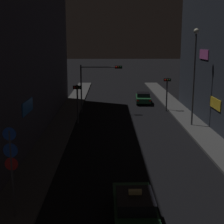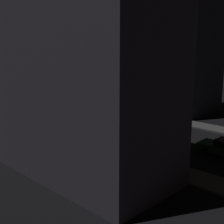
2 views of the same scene
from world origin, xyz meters
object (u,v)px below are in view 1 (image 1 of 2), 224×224
at_px(far_car, 143,98).
at_px(sign_pole_left, 11,164).
at_px(traffic_light_overhead, 97,78).
at_px(street_lamp_far_block, 195,64).
at_px(traffic_light_left_kerb, 77,96).
at_px(taxi, 135,208).
at_px(traffic_light_right_kerb, 167,87).

height_order(far_car, sign_pole_left, sign_pole_left).
bearing_deg(traffic_light_overhead, street_lamp_far_block, -34.09).
bearing_deg(traffic_light_left_kerb, sign_pole_left, -93.86).
distance_m(taxi, traffic_light_overhead, 23.19).
xyz_separation_m(traffic_light_left_kerb, street_lamp_far_block, (10.81, -1.48, 3.11)).
bearing_deg(traffic_light_right_kerb, street_lamp_far_block, -80.66).
xyz_separation_m(far_car, sign_pole_left, (-8.69, -28.26, 1.93)).
bearing_deg(street_lamp_far_block, traffic_light_overhead, 145.91).
bearing_deg(traffic_light_left_kerb, street_lamp_far_block, -7.78).
xyz_separation_m(traffic_light_overhead, traffic_light_left_kerb, (-1.74, -4.66, -1.19)).
distance_m(traffic_light_left_kerb, sign_pole_left, 17.85).
bearing_deg(traffic_light_left_kerb, traffic_light_right_kerb, 29.89).
distance_m(traffic_light_left_kerb, street_lamp_far_block, 11.35).
xyz_separation_m(far_car, traffic_light_overhead, (-5.75, -5.79, 3.16)).
xyz_separation_m(sign_pole_left, street_lamp_far_block, (12.01, 16.33, 3.15)).
relative_size(traffic_light_overhead, sign_pole_left, 1.30).
bearing_deg(far_car, street_lamp_far_block, -74.45).
bearing_deg(street_lamp_far_block, far_car, 105.55).
bearing_deg(traffic_light_overhead, sign_pole_left, -97.47).
distance_m(sign_pole_left, street_lamp_far_block, 20.52).
bearing_deg(street_lamp_far_block, taxi, -111.80).
bearing_deg(traffic_light_right_kerb, traffic_light_left_kerb, -150.11).
height_order(taxi, traffic_light_right_kerb, traffic_light_right_kerb).
height_order(far_car, traffic_light_right_kerb, traffic_light_right_kerb).
relative_size(taxi, sign_pole_left, 1.09).
height_order(traffic_light_overhead, sign_pole_left, traffic_light_overhead).
bearing_deg(traffic_light_left_kerb, taxi, -77.22).
relative_size(traffic_light_left_kerb, traffic_light_right_kerb, 0.98).
relative_size(sign_pole_left, street_lamp_far_block, 0.47).
bearing_deg(taxi, traffic_light_overhead, 95.95).
bearing_deg(taxi, traffic_light_right_kerb, 76.89).
xyz_separation_m(traffic_light_overhead, street_lamp_far_block, (9.07, -6.14, 1.92)).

